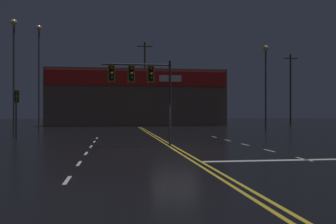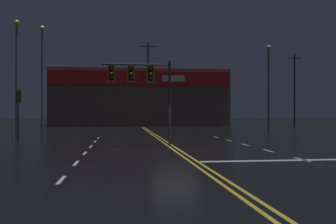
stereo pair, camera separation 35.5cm
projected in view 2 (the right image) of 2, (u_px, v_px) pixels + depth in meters
ground_plane at (174, 149)px, 20.42m from camera, size 200.00×200.00×0.00m
road_markings at (193, 150)px, 19.54m from camera, size 13.78×60.00×0.01m
traffic_signal_median at (140, 79)px, 21.71m from camera, size 4.03×0.36×5.01m
traffic_signal_corner_northwest at (19, 103)px, 28.87m from camera, size 0.42×0.36×3.70m
streetlight_near_right at (269, 76)px, 40.14m from camera, size 0.56×0.56×9.22m
streetlight_median_approach at (42, 65)px, 40.56m from camera, size 0.56×0.56×11.40m
streetlight_far_left at (17, 62)px, 33.25m from camera, size 0.56×0.56×10.23m
building_backdrop at (140, 98)px, 57.84m from camera, size 26.00×10.23×8.26m
utility_pole_row at (150, 87)px, 53.33m from camera, size 47.39×0.26×11.99m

